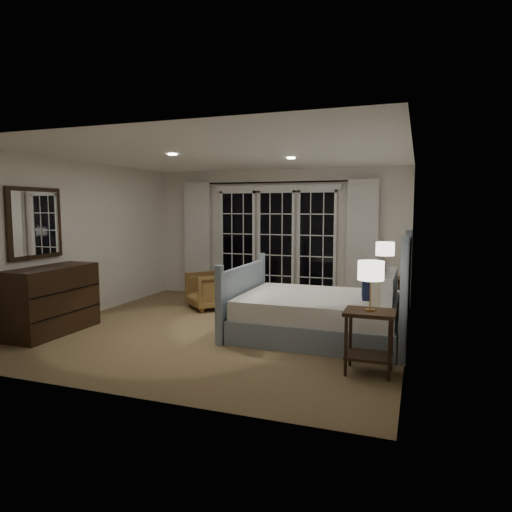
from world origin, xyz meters
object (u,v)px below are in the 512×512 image
(nightstand_left, at_px, (369,332))
(lamp_left, at_px, (371,271))
(bed, at_px, (324,313))
(dresser, at_px, (52,300))
(armchair, at_px, (210,291))
(lamp_right, at_px, (385,249))
(nightstand_right, at_px, (384,292))

(nightstand_left, bearing_deg, lamp_left, -135.00)
(bed, relative_size, dresser, 1.73)
(nightstand_left, relative_size, armchair, 0.97)
(armchair, bearing_deg, lamp_right, 43.99)
(lamp_right, xyz_separation_m, dresser, (-4.35, -2.26, -0.66))
(armchair, relative_size, dresser, 0.53)
(bed, xyz_separation_m, armchair, (-2.24, 1.09, -0.02))
(nightstand_right, xyz_separation_m, dresser, (-4.35, -2.26, 0.01))
(bed, height_order, lamp_right, bed)
(nightstand_left, xyz_separation_m, lamp_right, (-0.02, 2.38, 0.68))
(lamp_right, height_order, dresser, lamp_right)
(bed, distance_m, dresser, 3.81)
(armchair, distance_m, dresser, 2.60)
(nightstand_right, height_order, dresser, dresser)
(lamp_left, distance_m, dresser, 4.42)
(nightstand_right, height_order, lamp_left, lamp_left)
(nightstand_left, bearing_deg, lamp_right, 90.54)
(nightstand_left, bearing_deg, bed, 120.99)
(nightstand_left, bearing_deg, armchair, 142.22)
(bed, bearing_deg, lamp_right, 58.66)
(bed, relative_size, nightstand_left, 3.38)
(nightstand_left, relative_size, lamp_right, 1.24)
(nightstand_right, distance_m, dresser, 4.91)
(nightstand_left, distance_m, dresser, 4.38)
(armchair, bearing_deg, lamp_left, 4.67)
(lamp_left, xyz_separation_m, lamp_right, (-0.02, 2.38, 0.03))
(nightstand_left, xyz_separation_m, armchair, (-2.97, 2.30, -0.13))
(nightstand_left, bearing_deg, dresser, 178.43)
(lamp_right, relative_size, dresser, 0.41)
(armchair, bearing_deg, nightstand_left, 4.67)
(nightstand_left, height_order, lamp_right, lamp_right)
(nightstand_right, bearing_deg, lamp_left, -89.46)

